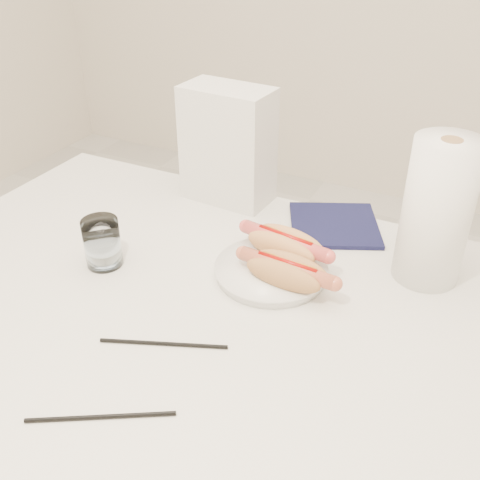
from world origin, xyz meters
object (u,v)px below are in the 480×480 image
at_px(paper_towel_roll, 437,212).
at_px(plate, 271,272).
at_px(table, 214,336).
at_px(hotdog_left, 285,244).
at_px(napkin_box, 228,145).
at_px(water_glass, 102,243).
at_px(hotdog_right, 287,271).

bearing_deg(paper_towel_roll, plate, -153.18).
height_order(table, hotdog_left, hotdog_left).
relative_size(table, napkin_box, 4.95).
bearing_deg(table, paper_towel_roll, 40.65).
relative_size(water_glass, paper_towel_roll, 0.36).
xyz_separation_m(hotdog_right, water_glass, (-0.32, -0.07, 0.01)).
distance_m(hotdog_right, water_glass, 0.33).
bearing_deg(napkin_box, hotdog_right, -42.37).
bearing_deg(napkin_box, water_glass, -99.74).
bearing_deg(hotdog_right, water_glass, -162.14).
bearing_deg(hotdog_right, plate, 151.41).
distance_m(hotdog_left, water_glass, 0.32).
xyz_separation_m(table, hotdog_right, (0.09, 0.10, 0.10)).
height_order(table, napkin_box, napkin_box).
distance_m(plate, water_glass, 0.30).
distance_m(hotdog_left, napkin_box, 0.28).
height_order(hotdog_right, napkin_box, napkin_box).
bearing_deg(table, napkin_box, 113.69).
bearing_deg(paper_towel_roll, water_glass, -157.07).
bearing_deg(plate, water_glass, -160.54).
height_order(hotdog_left, hotdog_right, same).
bearing_deg(napkin_box, paper_towel_roll, -9.56).
height_order(plate, water_glass, water_glass).
height_order(water_glass, paper_towel_roll, paper_towel_roll).
relative_size(table, water_glass, 13.48).
bearing_deg(water_glass, napkin_box, 76.20).
relative_size(plate, hotdog_left, 1.09).
xyz_separation_m(plate, paper_towel_roll, (0.24, 0.12, 0.12)).
bearing_deg(hotdog_left, table, -96.98).
bearing_deg(napkin_box, hotdog_left, -36.68).
xyz_separation_m(table, hotdog_left, (0.05, 0.17, 0.10)).
distance_m(hotdog_right, paper_towel_roll, 0.26).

